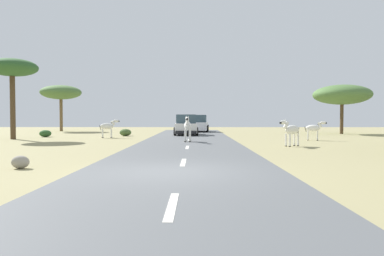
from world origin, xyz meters
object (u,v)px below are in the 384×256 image
Objects in this scene: zebra_1 at (108,127)px; bush_1 at (45,133)px; zebra_3 at (291,130)px; zebra_2 at (314,128)px; tree_4 at (61,93)px; zebra_0 at (188,126)px; car_1 at (199,124)px; tree_2 at (342,95)px; rock_1 at (20,162)px; tree_0 at (12,69)px; bush_0 at (125,132)px; car_0 at (186,125)px.

bush_1 is (-5.26, 1.15, -0.58)m from zebra_1.
zebra_1 is 14.11m from zebra_3.
zebra_2 is at bearing -11.15° from bush_1.
tree_4 is at bearing -167.99° from zebra_1.
car_1 is (0.83, 15.09, -0.17)m from zebra_0.
bush_1 is (-19.92, 3.93, -0.53)m from zebra_2.
tree_2 is (20.26, 6.47, 2.77)m from zebra_1.
zebra_1 is 0.28× the size of tree_2.
tree_2 is 29.16m from tree_4.
zebra_1 is (-6.14, 4.84, -0.16)m from zebra_0.
bush_1 is at bearing 110.43° from rock_1.
tree_4 is at bearing 97.52° from tree_0.
zebra_0 is 13.48m from tree_0.
tree_2 is at bearing 10.93° from bush_0.
tree_2 is 9.64× the size of rock_1.
zebra_2 reaches higher than bush_0.
tree_4 is 9.31× the size of rock_1.
tree_4 is at bearing 132.50° from bush_0.
tree_2 is at bearing -140.22° from zebra_0.
car_1 is at bearing -8.71° from tree_4.
zebra_2 is 0.95× the size of zebra_3.
tree_2 reaches higher than rock_1.
tree_0 reaches higher than car_0.
zebra_0 is 0.33× the size of tree_2.
rock_1 is at bearing -130.06° from tree_2.
zebra_3 is 0.29× the size of tree_4.
tree_2 is (14.45, 2.72, 2.79)m from car_0.
tree_2 is (5.60, 9.24, 2.83)m from zebra_2.
rock_1 is at bearing -27.79° from zebra_2.
bush_1 is (-11.40, 5.99, -0.74)m from zebra_0.
zebra_1 is 21.45m from tree_2.
car_1 is at bearing -132.13° from zebra_2.
zebra_2 is 19.02m from rock_1.
zebra_2 is 0.32× the size of car_1.
tree_0 is 10.48× the size of rock_1.
tree_0 reaches higher than zebra_0.
tree_2 is 1.04× the size of tree_4.
car_0 is 20.48m from rock_1.
rock_1 is (-4.61, -19.95, -0.65)m from car_0.
bush_1 is at bearing -168.23° from tree_2.
car_0 is 0.99× the size of car_1.
zebra_3 is at bearing 38.58° from rock_1.
car_1 is 15.25m from bush_1.
rock_1 is at bearing -62.41° from tree_0.
zebra_0 is 1.87× the size of bush_1.
zebra_1 is 16.25m from rock_1.
tree_0 is (-6.36, -1.73, 4.13)m from zebra_1.
car_0 is at bearing 76.98° from rock_1.
car_0 is at bearing -86.74° from zebra_0.
tree_4 is (-22.91, 15.35, 3.45)m from zebra_2.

